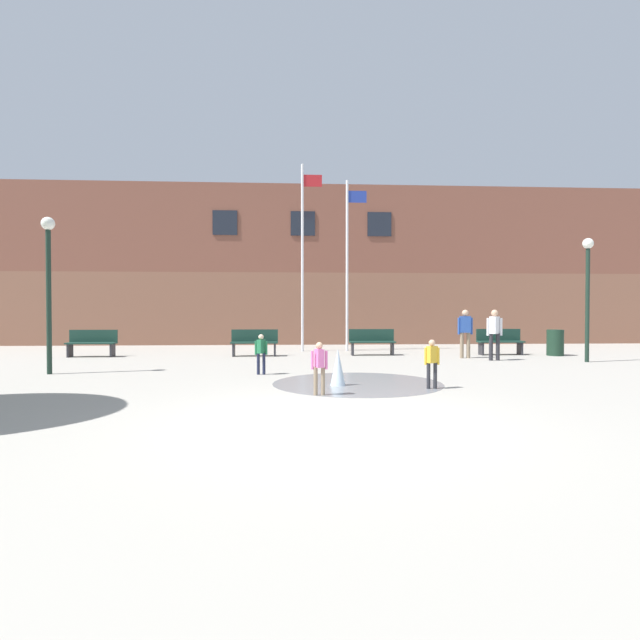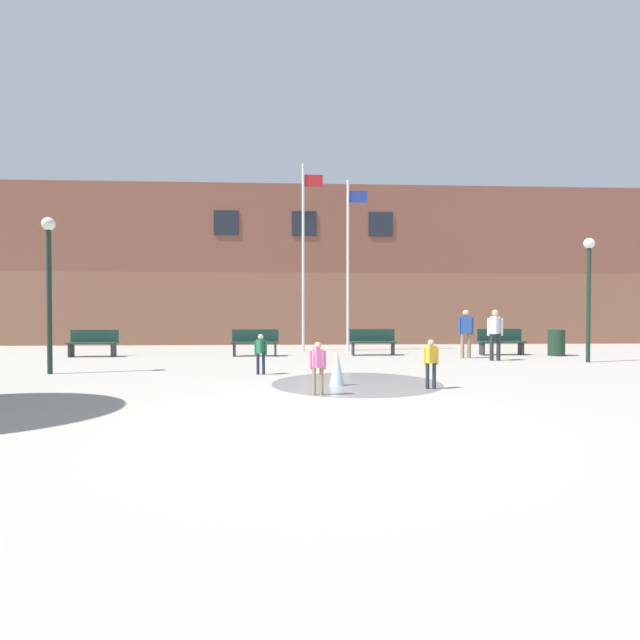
{
  "view_description": "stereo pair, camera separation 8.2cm",
  "coord_description": "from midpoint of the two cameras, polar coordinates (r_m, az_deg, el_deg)",
  "views": [
    {
      "loc": [
        -0.55,
        -7.0,
        1.57
      ],
      "look_at": [
        0.26,
        6.9,
        1.3
      ],
      "focal_mm": 28.0,
      "sensor_mm": 36.0,
      "label": 1
    },
    {
      "loc": [
        -0.47,
        -7.0,
        1.57
      ],
      "look_at": [
        0.26,
        6.9,
        1.3
      ],
      "focal_mm": 28.0,
      "sensor_mm": 36.0,
      "label": 2
    }
  ],
  "objects": [
    {
      "name": "child_in_fountain",
      "position": [
        12.28,
        -6.94,
        -3.53
      ],
      "size": [
        0.31,
        0.24,
        0.99
      ],
      "rotation": [
        0.0,
        0.0,
        1.03
      ],
      "color": "#1E233D",
      "rests_on": "ground"
    },
    {
      "name": "adult_near_bench",
      "position": [
        17.03,
        16.13,
        -1.07
      ],
      "size": [
        0.5,
        0.25,
        1.59
      ],
      "rotation": [
        0.0,
        0.0,
        -0.15
      ],
      "color": "#89755B",
      "rests_on": "ground"
    },
    {
      "name": "child_with_pink_shirt",
      "position": [
        9.22,
        -0.34,
        -5.06
      ],
      "size": [
        0.31,
        0.24,
        0.99
      ],
      "rotation": [
        0.0,
        0.0,
        1.88
      ],
      "color": "#89755B",
      "rests_on": "ground"
    },
    {
      "name": "lamp_post_left_lane",
      "position": [
        13.98,
        -28.76,
        4.88
      ],
      "size": [
        0.32,
        0.32,
        3.86
      ],
      "color": "#192D23",
      "rests_on": "ground"
    },
    {
      "name": "park_bench_near_trashcan",
      "position": [
        17.56,
        5.83,
        -2.45
      ],
      "size": [
        1.6,
        0.44,
        0.91
      ],
      "color": "#28282D",
      "rests_on": "ground"
    },
    {
      "name": "child_running",
      "position": [
        10.23,
        12.45,
        -4.48
      ],
      "size": [
        0.31,
        0.21,
        0.99
      ],
      "rotation": [
        0.0,
        0.0,
        -2.62
      ],
      "color": "#28282D",
      "rests_on": "ground"
    },
    {
      "name": "park_bench_center",
      "position": [
        17.27,
        -7.63,
        -2.52
      ],
      "size": [
        1.6,
        0.44,
        0.91
      ],
      "color": "#28282D",
      "rests_on": "ground"
    },
    {
      "name": "adult_watching",
      "position": [
        16.5,
        19.18,
        -1.16
      ],
      "size": [
        0.5,
        0.38,
        1.59
      ],
      "rotation": [
        0.0,
        0.0,
        0.78
      ],
      "color": "#28282D",
      "rests_on": "ground"
    },
    {
      "name": "flagpole_left",
      "position": [
        19.28,
        -2.05,
        7.81
      ],
      "size": [
        0.8,
        0.1,
        7.16
      ],
      "color": "silver",
      "rests_on": "ground"
    },
    {
      "name": "trash_can",
      "position": [
        19.09,
        25.18,
        -2.36
      ],
      "size": [
        0.56,
        0.56,
        0.9
      ],
      "primitive_type": "cylinder",
      "color": "#193323",
      "rests_on": "ground"
    },
    {
      "name": "lamp_post_right_lane",
      "position": [
        17.15,
        28.15,
        3.97
      ],
      "size": [
        0.32,
        0.32,
        3.75
      ],
      "color": "#192D23",
      "rests_on": "ground"
    },
    {
      "name": "flagpole_right",
      "position": [
        19.36,
        3.1,
        6.88
      ],
      "size": [
        0.8,
        0.1,
        6.57
      ],
      "color": "silver",
      "rests_on": "ground"
    },
    {
      "name": "library_building",
      "position": [
        25.77,
        -2.22,
        5.76
      ],
      "size": [
        36.0,
        6.05,
        7.32
      ],
      "color": "brown",
      "rests_on": "ground"
    },
    {
      "name": "park_bench_far_right",
      "position": [
        18.71,
        19.74,
        -2.29
      ],
      "size": [
        1.6,
        0.44,
        0.91
      ],
      "color": "#28282D",
      "rests_on": "ground"
    },
    {
      "name": "ground_plane",
      "position": [
        7.19,
        0.82,
        -11.51
      ],
      "size": [
        100.0,
        100.0,
        0.0
      ],
      "primitive_type": "plane",
      "color": "#9E998E"
    },
    {
      "name": "park_bench_under_left_flagpole",
      "position": [
        18.54,
        -24.72,
        -2.36
      ],
      "size": [
        1.6,
        0.44,
        0.91
      ],
      "color": "#28282D",
      "rests_on": "ground"
    },
    {
      "name": "splash_fountain",
      "position": [
        10.66,
        3.13,
        -6.45
      ],
      "size": [
        3.65,
        3.65,
        0.77
      ],
      "color": "gray",
      "rests_on": "ground"
    }
  ]
}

